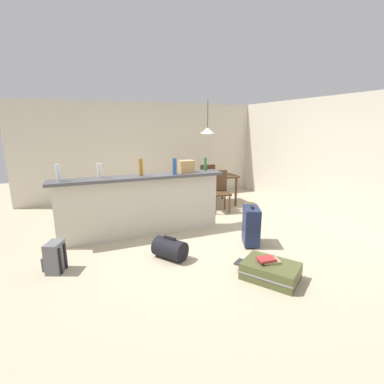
{
  "coord_description": "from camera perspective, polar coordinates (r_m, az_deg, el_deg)",
  "views": [
    {
      "loc": [
        -1.69,
        -4.41,
        1.95
      ],
      "look_at": [
        0.1,
        0.14,
        0.76
      ],
      "focal_mm": 26.23,
      "sensor_mm": 36.0,
      "label": 1
    }
  ],
  "objects": [
    {
      "name": "partition_half_wall",
      "position": [
        5.02,
        -10.14,
        -3.13
      ],
      "size": [
        2.8,
        0.2,
        1.04
      ],
      "primitive_type": "cube",
      "color": "beige",
      "rests_on": "ground_plane"
    },
    {
      "name": "book_stack",
      "position": [
        3.83,
        15.3,
        -13.21
      ],
      "size": [
        0.3,
        0.21,
        0.06
      ],
      "color": "tan",
      "rests_on": "suitcase_flat_olive"
    },
    {
      "name": "dining_chair_near_partition",
      "position": [
        6.38,
        5.63,
        0.61
      ],
      "size": [
        0.46,
        0.46,
        0.93
      ],
      "color": "#4C331E",
      "rests_on": "ground_plane"
    },
    {
      "name": "bottle_amber",
      "position": [
        4.85,
        -10.35,
        4.94
      ],
      "size": [
        0.07,
        0.07,
        0.29
      ],
      "primitive_type": "cylinder",
      "color": "#9E661E",
      "rests_on": "bar_countertop"
    },
    {
      "name": "bottle_clear",
      "position": [
        4.8,
        -25.53,
        3.56
      ],
      "size": [
        0.07,
        0.07,
        0.27
      ],
      "primitive_type": "cylinder",
      "color": "silver",
      "rests_on": "bar_countertop"
    },
    {
      "name": "pendant_lamp",
      "position": [
        6.8,
        3.18,
        12.38
      ],
      "size": [
        0.34,
        0.34,
        0.82
      ],
      "color": "black"
    },
    {
      "name": "bottle_white",
      "position": [
        4.86,
        -18.32,
        4.15
      ],
      "size": [
        0.07,
        0.07,
        0.24
      ],
      "primitive_type": "cylinder",
      "color": "silver",
      "rests_on": "bar_countertop"
    },
    {
      "name": "ground_plane",
      "position": [
        5.12,
        -0.51,
        -9.05
      ],
      "size": [
        13.0,
        13.0,
        0.05
      ],
      "primitive_type": "cube",
      "color": "#BCAD8E"
    },
    {
      "name": "suitcase_upright_navy",
      "position": [
        4.74,
        11.93,
        -6.66
      ],
      "size": [
        0.4,
        0.5,
        0.67
      ],
      "color": "#1E284C",
      "rests_on": "ground_plane"
    },
    {
      "name": "dining_table",
      "position": [
        6.89,
        4.06,
        2.72
      ],
      "size": [
        1.1,
        0.8,
        0.74
      ],
      "color": "#4C331E",
      "rests_on": "ground_plane"
    },
    {
      "name": "dining_chair_far_side",
      "position": [
        7.41,
        2.92,
        2.49
      ],
      "size": [
        0.44,
        0.44,
        0.93
      ],
      "color": "#4C331E",
      "rests_on": "ground_plane"
    },
    {
      "name": "wall_back",
      "position": [
        7.68,
        -8.81,
        8.28
      ],
      "size": [
        6.6,
        0.1,
        2.5
      ],
      "primitive_type": "cube",
      "color": "beige",
      "rests_on": "ground_plane"
    },
    {
      "name": "duffel_bag_black",
      "position": [
        4.26,
        -4.52,
        -11.4
      ],
      "size": [
        0.52,
        0.56,
        0.34
      ],
      "color": "black",
      "rests_on": "ground_plane"
    },
    {
      "name": "bottle_blue",
      "position": [
        4.92,
        -3.57,
        5.22
      ],
      "size": [
        0.07,
        0.07,
        0.29
      ],
      "primitive_type": "cylinder",
      "color": "#284C89",
      "rests_on": "bar_countertop"
    },
    {
      "name": "bottle_green",
      "position": [
        5.31,
        2.72,
        5.66
      ],
      "size": [
        0.06,
        0.06,
        0.25
      ],
      "primitive_type": "cylinder",
      "color": "#2D6B38",
      "rests_on": "bar_countertop"
    },
    {
      "name": "grocery_bag",
      "position": [
        5.13,
        -1.15,
        5.22
      ],
      "size": [
        0.26,
        0.18,
        0.22
      ],
      "primitive_type": "cube",
      "color": "tan",
      "rests_on": "bar_countertop"
    },
    {
      "name": "wall_right",
      "position": [
        6.72,
        23.7,
        6.54
      ],
      "size": [
        0.1,
        6.0,
        2.5
      ],
      "primitive_type": "cube",
      "color": "beige",
      "rests_on": "ground_plane"
    },
    {
      "name": "bar_countertop",
      "position": [
        4.89,
        -10.41,
        2.97
      ],
      "size": [
        2.96,
        0.4,
        0.05
      ],
      "primitive_type": "cube",
      "color": "#4C4C51",
      "rests_on": "partition_half_wall"
    },
    {
      "name": "suitcase_flat_olive",
      "position": [
        3.88,
        15.63,
        -15.21
      ],
      "size": [
        0.8,
        0.87,
        0.22
      ],
      "color": "#51562D",
      "rests_on": "ground_plane"
    },
    {
      "name": "backpack_grey",
      "position": [
        4.3,
        -26.14,
        -11.87
      ],
      "size": [
        0.31,
        0.33,
        0.42
      ],
      "color": "slate",
      "rests_on": "ground_plane"
    }
  ]
}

